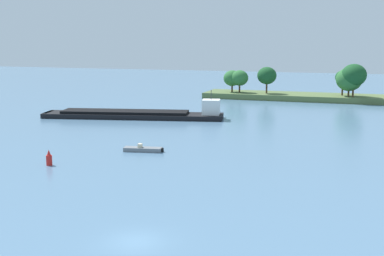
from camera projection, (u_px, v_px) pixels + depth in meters
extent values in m
plane|color=slate|center=(135.00, 241.00, 38.03)|extent=(400.00, 400.00, 0.00)
cylinder|color=#513823|center=(232.00, 89.00, 131.46)|extent=(0.44, 0.44, 1.74)
ellipsoid|color=#2D6B33|center=(232.00, 78.00, 131.00)|extent=(4.47, 4.47, 4.02)
cylinder|color=#513823|center=(239.00, 89.00, 130.10)|extent=(0.44, 0.44, 1.94)
ellipsoid|color=#2D6B33|center=(240.00, 78.00, 129.64)|extent=(4.37, 4.37, 3.93)
cylinder|color=#513823|center=(267.00, 88.00, 127.99)|extent=(0.44, 0.44, 2.52)
ellipsoid|color=#194C23|center=(267.00, 76.00, 127.44)|extent=(4.78, 4.78, 4.31)
cylinder|color=#513823|center=(342.00, 89.00, 123.22)|extent=(0.44, 0.44, 2.89)
ellipsoid|color=#194C23|center=(343.00, 77.00, 122.72)|extent=(3.68, 3.68, 3.31)
cylinder|color=#513823|center=(348.00, 93.00, 121.42)|extent=(0.44, 0.44, 1.57)
ellipsoid|color=#2D6B33|center=(349.00, 79.00, 120.86)|extent=(6.15, 6.15, 5.53)
cylinder|color=#513823|center=(353.00, 91.00, 120.20)|extent=(0.44, 0.44, 2.75)
ellipsoid|color=#194C23|center=(354.00, 75.00, 119.56)|extent=(5.84, 5.84, 5.26)
cube|color=black|center=(133.00, 116.00, 97.33)|extent=(34.66, 12.89, 0.90)
cube|color=black|center=(125.00, 112.00, 97.37)|extent=(24.45, 9.87, 0.50)
cube|color=white|center=(211.00, 107.00, 95.37)|extent=(3.80, 3.77, 2.80)
cylinder|color=#333338|center=(211.00, 95.00, 94.97)|extent=(0.12, 0.12, 1.80)
cube|color=black|center=(48.00, 114.00, 99.16)|extent=(1.80, 4.41, 0.81)
cube|color=slate|center=(143.00, 149.00, 68.36)|extent=(5.24, 2.31, 0.55)
cube|color=beige|center=(140.00, 146.00, 68.33)|extent=(0.62, 0.79, 0.50)
cube|color=black|center=(163.00, 150.00, 67.97)|extent=(0.33, 0.36, 0.56)
cylinder|color=red|center=(49.00, 160.00, 60.85)|extent=(0.70, 0.70, 1.20)
cone|color=red|center=(49.00, 152.00, 60.69)|extent=(0.49, 0.49, 0.70)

